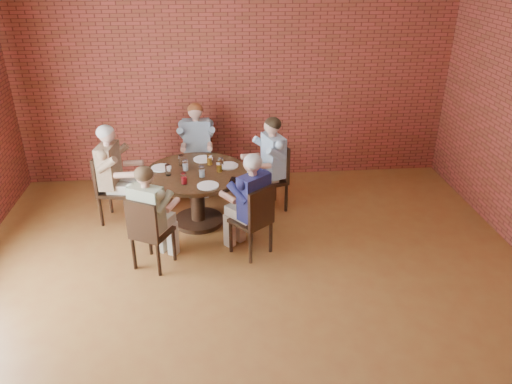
{
  "coord_description": "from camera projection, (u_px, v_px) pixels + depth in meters",
  "views": [
    {
      "loc": [
        -0.37,
        -3.86,
        3.34
      ],
      "look_at": [
        0.07,
        1.0,
        0.92
      ],
      "focal_mm": 35.0,
      "sensor_mm": 36.0,
      "label": 1
    }
  ],
  "objects": [
    {
      "name": "floor",
      "position": [
        258.0,
        319.0,
        4.96
      ],
      "size": [
        7.0,
        7.0,
        0.0
      ],
      "primitive_type": "plane",
      "color": "brown",
      "rests_on": "ground"
    },
    {
      "name": "wall_back",
      "position": [
        236.0,
        69.0,
        7.33
      ],
      "size": [
        7.0,
        0.0,
        7.0
      ],
      "primitive_type": "plane",
      "rotation": [
        1.57,
        0.0,
        0.0
      ],
      "color": "maroon",
      "rests_on": "ground"
    },
    {
      "name": "dining_table",
      "position": [
        197.0,
        187.0,
        6.46
      ],
      "size": [
        1.31,
        1.31,
        0.75
      ],
      "color": "black",
      "rests_on": "floor"
    },
    {
      "name": "chair_a",
      "position": [
        275.0,
        174.0,
        6.87
      ],
      "size": [
        0.53,
        0.53,
        0.93
      ],
      "rotation": [
        0.0,
        0.0,
        -1.25
      ],
      "color": "black",
      "rests_on": "floor"
    },
    {
      "name": "diner_a",
      "position": [
        269.0,
        165.0,
        6.77
      ],
      "size": [
        0.77,
        0.7,
        1.32
      ],
      "primitive_type": null,
      "rotation": [
        0.0,
        0.0,
        -1.25
      ],
      "color": "teal",
      "rests_on": "floor"
    },
    {
      "name": "chair_b",
      "position": [
        198.0,
        155.0,
        7.5
      ],
      "size": [
        0.42,
        0.42,
        0.93
      ],
      "rotation": [
        0.0,
        0.0,
        0.0
      ],
      "color": "black",
      "rests_on": "floor"
    },
    {
      "name": "diner_b",
      "position": [
        197.0,
        148.0,
        7.35
      ],
      "size": [
        0.52,
        0.64,
        1.31
      ],
      "primitive_type": null,
      "rotation": [
        0.0,
        0.0,
        0.0
      ],
      "color": "gray",
      "rests_on": "floor"
    },
    {
      "name": "chair_c",
      "position": [
        110.0,
        185.0,
        6.55
      ],
      "size": [
        0.49,
        0.49,
        0.94
      ],
      "rotation": [
        0.0,
        0.0,
        1.41
      ],
      "color": "black",
      "rests_on": "floor"
    },
    {
      "name": "diner_c",
      "position": [
        115.0,
        175.0,
        6.47
      ],
      "size": [
        0.73,
        0.63,
        1.33
      ],
      "primitive_type": null,
      "rotation": [
        0.0,
        0.0,
        1.41
      ],
      "color": "brown",
      "rests_on": "floor"
    },
    {
      "name": "chair_d",
      "position": [
        148.0,
        231.0,
        5.54
      ],
      "size": [
        0.52,
        0.52,
        0.89
      ],
      "rotation": [
        0.0,
        0.0,
        2.66
      ],
      "color": "black",
      "rests_on": "floor"
    },
    {
      "name": "diner_d",
      "position": [
        151.0,
        217.0,
        5.54
      ],
      "size": [
        0.7,
        0.74,
        1.25
      ],
      "primitive_type": null,
      "rotation": [
        0.0,
        0.0,
        2.66
      ],
      "color": "gray",
      "rests_on": "floor"
    },
    {
      "name": "chair_e",
      "position": [
        255.0,
        218.0,
        5.79
      ],
      "size": [
        0.56,
        0.56,
        0.9
      ],
      "rotation": [
        0.0,
        0.0,
        3.83
      ],
      "color": "black",
      "rests_on": "floor"
    },
    {
      "name": "diner_e",
      "position": [
        251.0,
        205.0,
        5.78
      ],
      "size": [
        0.77,
        0.78,
        1.27
      ],
      "primitive_type": null,
      "rotation": [
        0.0,
        0.0,
        3.83
      ],
      "color": "#1A1C4A",
      "rests_on": "floor"
    },
    {
      "name": "plate_a",
      "position": [
        228.0,
        166.0,
        6.5
      ],
      "size": [
        0.26,
        0.26,
        0.01
      ],
      "primitive_type": "cylinder",
      "color": "white",
      "rests_on": "dining_table"
    },
    {
      "name": "plate_b",
      "position": [
        203.0,
        159.0,
        6.7
      ],
      "size": [
        0.26,
        0.26,
        0.01
      ],
      "primitive_type": "cylinder",
      "color": "white",
      "rests_on": "dining_table"
    },
    {
      "name": "plate_c",
      "position": [
        161.0,
        168.0,
        6.44
      ],
      "size": [
        0.26,
        0.26,
        0.01
      ],
      "primitive_type": "cylinder",
      "color": "white",
      "rests_on": "dining_table"
    },
    {
      "name": "plate_d",
      "position": [
        208.0,
        186.0,
        5.96
      ],
      "size": [
        0.26,
        0.26,
        0.01
      ],
      "primitive_type": "cylinder",
      "color": "white",
      "rests_on": "dining_table"
    },
    {
      "name": "glass_a",
      "position": [
        221.0,
        163.0,
        6.41
      ],
      "size": [
        0.07,
        0.07,
        0.14
      ],
      "primitive_type": "cylinder",
      "color": "white",
      "rests_on": "dining_table"
    },
    {
      "name": "glass_b",
      "position": [
        210.0,
        160.0,
        6.52
      ],
      "size": [
        0.07,
        0.07,
        0.14
      ],
      "primitive_type": "cylinder",
      "color": "white",
      "rests_on": "dining_table"
    },
    {
      "name": "glass_c",
      "position": [
        181.0,
        160.0,
        6.5
      ],
      "size": [
        0.07,
        0.07,
        0.14
      ],
      "primitive_type": "cylinder",
      "color": "white",
      "rests_on": "dining_table"
    },
    {
      "name": "glass_d",
      "position": [
        185.0,
        165.0,
        6.36
      ],
      "size": [
        0.07,
        0.07,
        0.14
      ],
      "primitive_type": "cylinder",
      "color": "white",
      "rests_on": "dining_table"
    },
    {
      "name": "glass_e",
      "position": [
        168.0,
        170.0,
        6.22
      ],
      "size": [
        0.07,
        0.07,
        0.14
      ],
      "primitive_type": "cylinder",
      "color": "white",
      "rests_on": "dining_table"
    },
    {
      "name": "glass_f",
      "position": [
        184.0,
        178.0,
        6.0
      ],
      "size": [
        0.07,
        0.07,
        0.14
      ],
      "primitive_type": "cylinder",
      "color": "white",
      "rests_on": "dining_table"
    },
    {
      "name": "glass_g",
      "position": [
        202.0,
        171.0,
        6.18
      ],
      "size": [
        0.07,
        0.07,
        0.14
      ],
      "primitive_type": "cylinder",
      "color": "white",
      "rests_on": "dining_table"
    },
    {
      "name": "glass_h",
      "position": [
        219.0,
        167.0,
        6.32
      ],
      "size": [
        0.07,
        0.07,
        0.14
      ],
      "primitive_type": "cylinder",
      "color": "white",
      "rests_on": "dining_table"
    },
    {
      "name": "smartphone",
      "position": [
        233.0,
        180.0,
        6.13
      ],
      "size": [
        0.11,
        0.17,
        0.01
      ],
      "primitive_type": "cube",
      "rotation": [
        0.0,
        0.0,
        -0.25
      ],
      "color": "black",
      "rests_on": "dining_table"
    }
  ]
}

